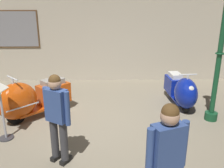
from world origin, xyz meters
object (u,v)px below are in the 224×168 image
at_px(lamppost, 219,56).
at_px(scooter_0, 29,99).
at_px(visitor_1, 166,158).
at_px(info_stanchion, 3,117).
at_px(scooter_1, 182,91).
at_px(visitor_0, 57,113).

bearing_deg(lamppost, scooter_0, 178.11).
xyz_separation_m(visitor_1, info_stanchion, (-2.66, 1.96, -0.42)).
bearing_deg(visitor_1, scooter_0, 19.36).
distance_m(scooter_0, visitor_1, 3.76).
bearing_deg(info_stanchion, scooter_1, 20.65).
xyz_separation_m(scooter_0, info_stanchion, (-0.23, -0.88, -0.02)).
xyz_separation_m(scooter_1, visitor_0, (-2.70, -2.22, 0.44)).
bearing_deg(scooter_0, visitor_0, 76.42).
distance_m(scooter_1, lamppost, 1.37).
relative_size(lamppost, info_stanchion, 2.57).
height_order(scooter_0, info_stanchion, info_stanchion).
bearing_deg(info_stanchion, scooter_0, 75.26).
bearing_deg(scooter_1, scooter_0, -83.72).
bearing_deg(visitor_1, info_stanchion, 32.39).
xyz_separation_m(scooter_1, lamppost, (0.48, -0.74, 1.05)).
xyz_separation_m(visitor_0, visitor_1, (1.45, -1.22, 0.01)).
xyz_separation_m(lamppost, info_stanchion, (-4.40, -0.74, -1.03)).
bearing_deg(scooter_1, visitor_1, -22.98).
bearing_deg(lamppost, visitor_1, -122.75).
xyz_separation_m(scooter_0, scooter_1, (3.68, 0.60, -0.04)).
height_order(scooter_1, info_stanchion, info_stanchion).
bearing_deg(visitor_1, visitor_0, 28.75).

